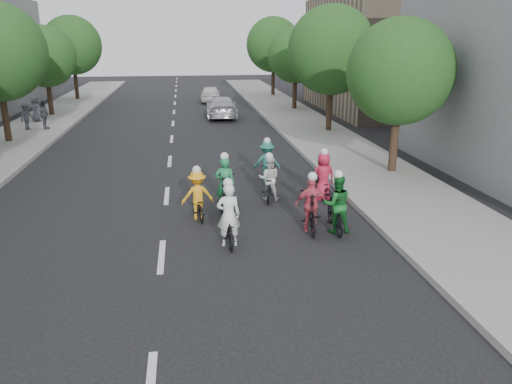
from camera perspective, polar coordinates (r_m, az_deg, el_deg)
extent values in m
plane|color=black|center=(12.77, -10.74, -7.24)|extent=(120.00, 120.00, 0.00)
cube|color=#999993|center=(23.23, -24.94, 2.91)|extent=(0.18, 80.00, 0.18)
cube|color=gray|center=(23.39, 10.19, 4.33)|extent=(4.00, 80.00, 0.15)
cube|color=#999993|center=(22.86, 5.53, 4.26)|extent=(0.18, 80.00, 0.18)
cube|color=gray|center=(38.78, 15.54, 14.94)|extent=(10.00, 14.00, 8.00)
cylinder|color=black|center=(28.35, -26.68, 7.43)|extent=(0.32, 0.32, 2.48)
cylinder|color=black|center=(36.94, -22.46, 9.71)|extent=(0.32, 0.32, 2.27)
sphere|color=#1F551C|center=(36.73, -22.99, 14.09)|extent=(4.00, 4.00, 4.00)
cylinder|color=black|center=(45.67, -19.85, 11.36)|extent=(0.32, 0.32, 2.48)
sphere|color=#1F551C|center=(45.50, -20.28, 15.46)|extent=(4.80, 4.80, 4.80)
cylinder|color=black|center=(20.35, 15.46, 5.10)|extent=(0.32, 0.32, 2.27)
sphere|color=#1F551C|center=(19.97, 16.13, 13.07)|extent=(4.00, 4.00, 4.00)
cylinder|color=black|center=(28.67, 8.36, 9.18)|extent=(0.32, 0.32, 2.48)
sphere|color=#1F551C|center=(28.40, 8.66, 15.74)|extent=(4.80, 4.80, 4.80)
cylinder|color=black|center=(37.34, 4.42, 11.02)|extent=(0.32, 0.32, 2.27)
sphere|color=#1F551C|center=(37.13, 4.53, 15.38)|extent=(4.00, 4.00, 4.00)
cylinder|color=black|center=(46.11, 1.96, 12.40)|extent=(0.32, 0.32, 2.48)
sphere|color=#1F551C|center=(45.94, 2.00, 16.49)|extent=(4.80, 4.80, 4.80)
imported|color=black|center=(13.15, -3.17, -4.27)|extent=(0.57, 1.56, 0.81)
imported|color=white|center=(12.90, -3.16, -2.64)|extent=(0.62, 0.41, 1.68)
sphere|color=white|center=(12.63, -3.22, 1.03)|extent=(0.26, 0.26, 0.26)
imported|color=black|center=(14.14, 9.04, -2.38)|extent=(0.59, 1.77, 1.05)
imported|color=#176B27|center=(13.95, 9.22, -1.37)|extent=(0.83, 0.67, 1.64)
sphere|color=white|center=(13.71, 9.39, 1.96)|extent=(0.26, 0.26, 0.26)
imported|color=black|center=(15.11, -6.68, -1.46)|extent=(0.74, 1.59, 0.80)
imported|color=#FFAD1C|center=(14.91, -6.71, -0.34)|extent=(1.03, 0.68, 1.49)
sphere|color=white|center=(14.69, -6.81, 2.50)|extent=(0.26, 0.26, 0.26)
imported|color=black|center=(14.08, 6.24, -2.17)|extent=(0.74, 1.93, 1.13)
imported|color=#DF4E64|center=(13.91, 6.37, -1.45)|extent=(0.96, 0.49, 1.58)
sphere|color=white|center=(13.67, 6.48, 1.76)|extent=(0.26, 0.26, 0.26)
imported|color=black|center=(16.91, 7.55, 0.56)|extent=(0.72, 1.58, 0.80)
imported|color=#C11F3D|center=(16.71, 7.69, 1.79)|extent=(0.84, 0.61, 1.61)
sphere|color=white|center=(16.51, 7.81, 4.55)|extent=(0.26, 0.26, 0.26)
imported|color=black|center=(15.65, -3.58, -0.05)|extent=(0.89, 1.97, 1.14)
imported|color=#24854E|center=(15.47, -3.57, 0.88)|extent=(0.70, 0.53, 1.73)
sphere|color=white|center=(15.24, -3.63, 4.07)|extent=(0.26, 0.26, 0.26)
imported|color=black|center=(16.75, 1.44, 0.94)|extent=(1.04, 2.04, 1.02)
imported|color=white|center=(16.60, 1.50, 1.57)|extent=(0.80, 0.68, 1.46)
sphere|color=white|center=(16.41, 1.52, 4.09)|extent=(0.26, 0.26, 0.26)
imported|color=black|center=(18.73, 1.21, 2.51)|extent=(0.58, 1.51, 0.88)
imported|color=#257064|center=(18.55, 1.26, 3.43)|extent=(1.07, 0.69, 1.56)
sphere|color=white|center=(18.38, 1.28, 5.85)|extent=(0.26, 0.26, 0.26)
imported|color=silver|center=(33.99, -3.96, 9.67)|extent=(2.18, 4.92, 1.40)
imported|color=silver|center=(42.27, -5.23, 11.11)|extent=(1.83, 4.04, 1.34)
imported|color=#4D4B58|center=(31.40, -24.72, 7.91)|extent=(0.93, 1.15, 1.55)
imported|color=#4E4D5A|center=(31.12, -23.05, 8.11)|extent=(0.53, 1.00, 1.63)
imported|color=#53515F|center=(34.26, -23.89, 8.66)|extent=(0.67, 0.85, 1.54)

